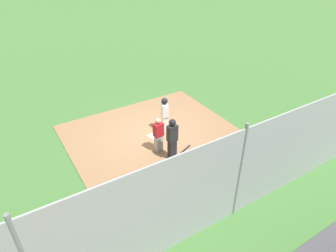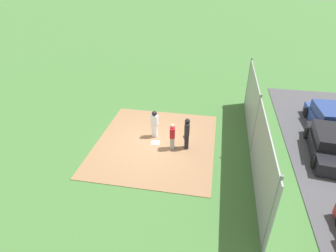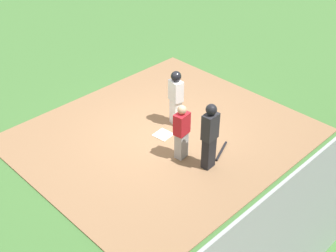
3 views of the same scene
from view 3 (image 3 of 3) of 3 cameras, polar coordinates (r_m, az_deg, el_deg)
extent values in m
plane|color=#3D6B33|center=(12.25, -0.61, -1.25)|extent=(140.00, 140.00, 0.00)
cube|color=#896647|center=(12.24, -0.61, -1.19)|extent=(7.20, 6.40, 0.03)
cube|color=white|center=(12.23, -0.61, -1.09)|extent=(0.48, 0.48, 0.02)
cube|color=#9E9EA3|center=(11.27, 1.69, -2.40)|extent=(0.33, 0.26, 0.71)
cube|color=#B21923|center=(10.90, 1.74, 0.29)|extent=(0.41, 0.31, 0.56)
sphere|color=tan|center=(10.69, 1.78, 2.05)|extent=(0.22, 0.22, 0.22)
cube|color=black|center=(10.96, 5.12, -3.34)|extent=(0.31, 0.24, 0.84)
cube|color=#232328|center=(10.52, 5.33, -0.08)|extent=(0.40, 0.29, 0.67)
sphere|color=black|center=(10.27, 5.47, 2.07)|extent=(0.26, 0.26, 0.26)
cube|color=silver|center=(12.52, 0.97, 1.82)|extent=(0.28, 0.34, 0.74)
cube|color=silver|center=(12.18, 1.00, 4.47)|extent=(0.34, 0.43, 0.59)
sphere|color=tan|center=(11.98, 1.02, 6.17)|extent=(0.23, 0.23, 0.23)
sphere|color=black|center=(11.97, 1.02, 6.26)|extent=(0.28, 0.28, 0.28)
cylinder|color=black|center=(11.69, 6.73, -3.14)|extent=(0.79, 0.37, 0.06)
camera|label=1|loc=(2.95, 99.47, -0.38)|focal=31.67mm
camera|label=2|loc=(6.98, -102.44, 6.99)|focal=29.68mm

